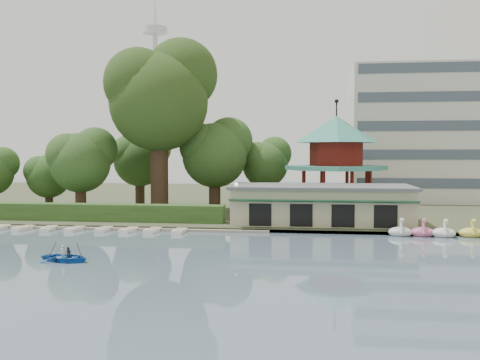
% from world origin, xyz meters
% --- Properties ---
extents(ground_plane, '(220.00, 220.00, 0.00)m').
position_xyz_m(ground_plane, '(0.00, 0.00, 0.00)').
color(ground_plane, slate).
rests_on(ground_plane, ground).
extents(shore, '(220.00, 70.00, 0.40)m').
position_xyz_m(shore, '(0.00, 52.00, 0.20)').
color(shore, '#424930').
rests_on(shore, ground).
extents(embankment, '(220.00, 0.60, 0.30)m').
position_xyz_m(embankment, '(0.00, 17.30, 0.15)').
color(embankment, gray).
rests_on(embankment, ground).
extents(dock, '(34.00, 1.60, 0.24)m').
position_xyz_m(dock, '(-12.00, 17.20, 0.12)').
color(dock, gray).
rests_on(dock, ground).
extents(boathouse, '(18.60, 9.39, 3.90)m').
position_xyz_m(boathouse, '(10.00, 21.97, 2.37)').
color(boathouse, '#B6B088').
rests_on(boathouse, shore).
extents(pavilion, '(12.40, 12.40, 13.50)m').
position_xyz_m(pavilion, '(12.00, 32.00, 7.48)').
color(pavilion, '#B6B088').
rests_on(pavilion, shore).
extents(office_building, '(38.00, 18.00, 20.00)m').
position_xyz_m(office_building, '(32.67, 49.00, 9.73)').
color(office_building, silver).
rests_on(office_building, shore).
extents(broadcast_tower, '(8.00, 8.00, 96.00)m').
position_xyz_m(broadcast_tower, '(-42.00, 140.00, 33.98)').
color(broadcast_tower, silver).
rests_on(broadcast_tower, ground).
extents(hedge, '(30.00, 2.00, 1.80)m').
position_xyz_m(hedge, '(-15.00, 20.50, 1.30)').
color(hedge, '#325522').
rests_on(hedge, shore).
extents(lamp_post, '(0.36, 0.36, 4.28)m').
position_xyz_m(lamp_post, '(1.50, 19.00, 3.34)').
color(lamp_post, black).
rests_on(lamp_post, shore).
extents(big_tree, '(12.88, 12.00, 21.10)m').
position_xyz_m(big_tree, '(-8.84, 28.19, 14.76)').
color(big_tree, '#3A281C').
rests_on(big_tree, shore).
extents(small_trees, '(39.31, 17.20, 11.77)m').
position_xyz_m(small_trees, '(-11.68, 31.55, 6.93)').
color(small_trees, '#3A281C').
rests_on(small_trees, shore).
extents(moored_rowboats, '(24.36, 2.76, 0.36)m').
position_xyz_m(moored_rowboats, '(-15.28, 15.77, 0.18)').
color(moored_rowboats, white).
rests_on(moored_rowboats, ground).
extents(rowboat_with_passengers, '(5.74, 4.69, 2.01)m').
position_xyz_m(rowboat_with_passengers, '(-8.40, 1.72, 0.52)').
color(rowboat_with_passengers, '#1F60B2').
rests_on(rowboat_with_passengers, ground).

